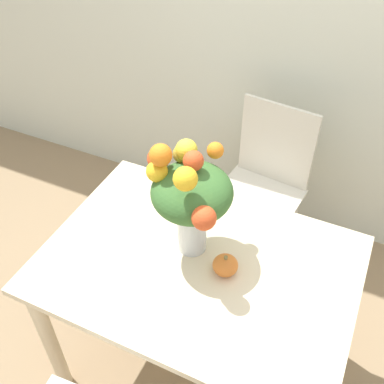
# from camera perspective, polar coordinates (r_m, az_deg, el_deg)

# --- Properties ---
(ground_plane) EXTENTS (12.00, 12.00, 0.00)m
(ground_plane) POSITION_cam_1_polar(r_m,az_deg,el_deg) (2.29, 0.59, -20.73)
(ground_plane) COLOR #8E7556
(dining_table) EXTENTS (1.14, 0.80, 0.75)m
(dining_table) POSITION_cam_1_polar(r_m,az_deg,el_deg) (1.76, 0.74, -11.28)
(dining_table) COLOR beige
(dining_table) RESTS_ON ground_plane
(flower_vase) EXTENTS (0.31, 0.33, 0.46)m
(flower_vase) POSITION_cam_1_polar(r_m,az_deg,el_deg) (1.52, -0.24, -0.37)
(flower_vase) COLOR silver
(flower_vase) RESTS_ON dining_table
(pumpkin) EXTENTS (0.09, 0.09, 0.08)m
(pumpkin) POSITION_cam_1_polar(r_m,az_deg,el_deg) (1.61, 4.19, -9.36)
(pumpkin) COLOR orange
(pumpkin) RESTS_ON dining_table
(dining_chair_near_window) EXTENTS (0.47, 0.47, 0.91)m
(dining_chair_near_window) POSITION_cam_1_polar(r_m,az_deg,el_deg) (2.39, 8.86, 0.51)
(dining_chair_near_window) COLOR silver
(dining_chair_near_window) RESTS_ON ground_plane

